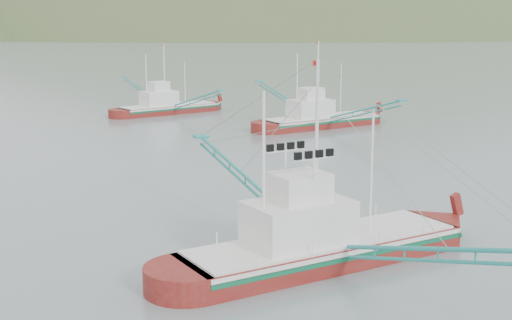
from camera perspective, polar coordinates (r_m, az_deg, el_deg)
name	(u,v)px	position (r m, az deg, el deg)	size (l,w,h in m)	color
ground	(298,249)	(34.39, 3.35, -7.10)	(1200.00, 1200.00, 0.00)	slate
main_boat	(320,226)	(31.98, 5.17, -5.27)	(13.88, 24.08, 9.86)	maroon
bg_boat_far	(167,99)	(82.58, -7.12, 4.86)	(12.06, 20.54, 8.56)	maroon
bg_boat_right	(320,111)	(71.89, 5.11, 3.94)	(13.08, 22.58, 9.27)	maroon
headland_right	(375,33)	(525.00, 9.53, 10.01)	(684.00, 432.00, 306.00)	#41532B
ridge_distant	(59,31)	(591.70, -15.48, 9.90)	(960.00, 400.00, 240.00)	slate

